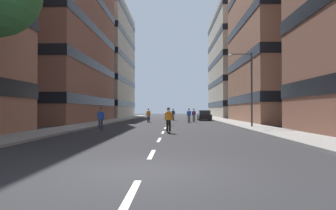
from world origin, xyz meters
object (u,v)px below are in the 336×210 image
object	(u,v)px
parked_car_near	(204,116)
streetlamp_right	(247,81)
skater_0	(173,114)
skater_4	(169,116)
skater_6	(149,115)
skater_3	(169,119)
skater_2	(194,114)
skater_5	(189,115)
skater_1	(101,118)

from	to	relation	value
parked_car_near	streetlamp_right	bearing A→B (deg)	-83.56
parked_car_near	skater_0	size ratio (longest dim) A/B	2.47
skater_4	skater_6	bearing A→B (deg)	109.77
skater_3	skater_4	size ratio (longest dim) A/B	1.00
skater_2	skater_5	bearing A→B (deg)	-110.39
parked_car_near	skater_2	distance (m)	5.33
skater_0	skater_6	distance (m)	7.34
skater_4	skater_5	size ratio (longest dim) A/B	1.00
skater_3	skater_6	distance (m)	17.43
parked_car_near	skater_5	world-z (taller)	skater_5
skater_1	skater_0	bearing A→B (deg)	75.94
streetlamp_right	skater_0	world-z (taller)	streetlamp_right
skater_3	skater_4	distance (m)	9.41
streetlamp_right	skater_6	world-z (taller)	streetlamp_right
skater_1	skater_4	xyz separation A→B (m)	(5.10, 7.40, 0.03)
streetlamp_right	skater_1	bearing A→B (deg)	-163.49
streetlamp_right	skater_3	size ratio (longest dim) A/B	3.65
parked_car_near	skater_2	size ratio (longest dim) A/B	2.47
streetlamp_right	skater_1	size ratio (longest dim) A/B	3.65
skater_2	skater_4	xyz separation A→B (m)	(-3.13, -9.02, 0.00)
skater_0	skater_3	distance (m)	23.81
streetlamp_right	parked_car_near	bearing A→B (deg)	96.44
streetlamp_right	skater_3	world-z (taller)	streetlamp_right
streetlamp_right	skater_2	world-z (taller)	streetlamp_right
skater_2	skater_6	xyz separation A→B (m)	(-5.92, -1.25, -0.03)
skater_2	skater_4	distance (m)	9.54
skater_4	skater_6	size ratio (longest dim) A/B	1.00
skater_0	skater_6	size ratio (longest dim) A/B	1.00
streetlamp_right	skater_4	world-z (taller)	streetlamp_right
streetlamp_right	skater_6	xyz separation A→B (m)	(-9.82, 11.57, -3.15)
skater_0	skater_6	bearing A→B (deg)	-115.41
parked_car_near	skater_0	world-z (taller)	skater_0
streetlamp_right	skater_5	xyz separation A→B (m)	(-4.64, 10.82, -3.15)
streetlamp_right	skater_6	distance (m)	15.50
skater_1	skater_2	distance (m)	18.36
skater_1	skater_4	bearing A→B (deg)	55.41
streetlamp_right	skater_0	xyz separation A→B (m)	(-6.67, 18.20, -3.12)
skater_5	skater_6	size ratio (longest dim) A/B	1.00
skater_6	streetlamp_right	bearing A→B (deg)	-49.68
skater_5	parked_car_near	bearing A→B (deg)	69.33
skater_0	skater_1	xyz separation A→B (m)	(-5.46, -21.79, -0.03)
streetlamp_right	skater_4	size ratio (longest dim) A/B	3.65
streetlamp_right	skater_4	bearing A→B (deg)	151.59
skater_6	skater_0	bearing A→B (deg)	64.59
streetlamp_right	skater_5	world-z (taller)	streetlamp_right
skater_4	streetlamp_right	bearing A→B (deg)	-28.41
parked_car_near	streetlamp_right	world-z (taller)	streetlamp_right
skater_1	skater_5	world-z (taller)	same
skater_3	streetlamp_right	bearing A→B (deg)	39.24
skater_0	skater_2	bearing A→B (deg)	-62.77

